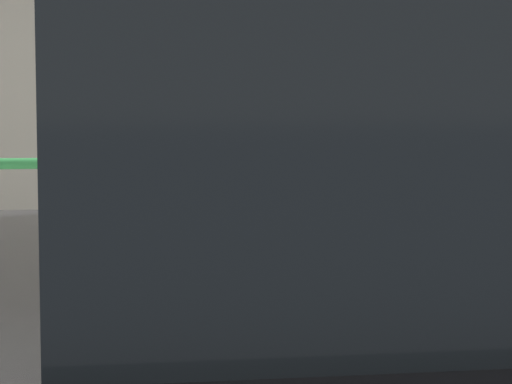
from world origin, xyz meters
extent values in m
cylinder|color=slate|center=(0.26, 0.40, 0.69)|extent=(0.07, 0.07, 1.10)
cylinder|color=slate|center=(0.26, 0.40, 1.39)|extent=(0.18, 0.18, 0.30)
sphere|color=silver|center=(0.26, 0.40, 1.57)|extent=(0.18, 0.18, 0.18)
cube|color=black|center=(0.26, 0.30, 1.45)|extent=(0.10, 0.01, 0.07)
cube|color=white|center=(0.26, 0.30, 1.33)|extent=(0.11, 0.01, 0.09)
cylinder|color=#1E233F|center=(0.95, 0.48, 0.54)|extent=(0.15, 0.15, 0.81)
cylinder|color=#1E233F|center=(0.75, 0.48, 0.54)|extent=(0.15, 0.15, 0.81)
cube|color=beige|center=(0.85, 0.48, 1.25)|extent=(0.42, 0.22, 0.61)
sphere|color=#936B4C|center=(0.85, 0.48, 1.66)|extent=(0.22, 0.22, 0.22)
cylinder|color=beige|center=(1.10, 0.48, 1.26)|extent=(0.09, 0.09, 0.57)
cylinder|color=beige|center=(0.59, 0.31, 1.35)|extent=(0.09, 0.44, 0.50)
cylinder|color=#1E602D|center=(0.00, 2.32, 1.10)|extent=(24.00, 0.06, 0.06)
cylinder|color=#1E602D|center=(0.00, 2.32, 0.67)|extent=(24.00, 0.05, 0.05)
cylinder|color=#1E602D|center=(1.09, 2.32, 0.62)|extent=(0.06, 0.06, 0.97)
cube|color=gray|center=(0.00, 4.53, 1.26)|extent=(32.00, 0.50, 2.53)
camera|label=1|loc=(-0.03, -3.28, 1.41)|focal=71.51mm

